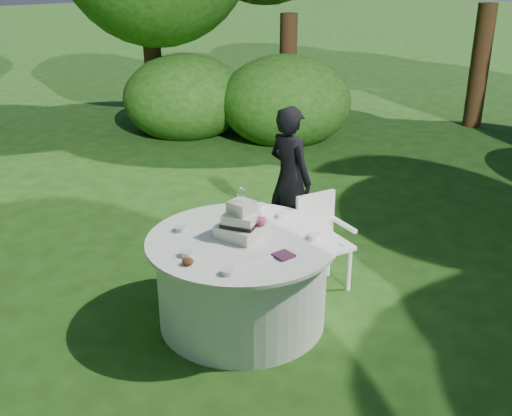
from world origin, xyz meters
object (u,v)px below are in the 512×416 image
(napkins, at_px, (284,255))
(guest, at_px, (290,179))
(chair, at_px, (321,234))
(cake, at_px, (242,223))
(table, at_px, (242,280))

(napkins, bearing_deg, guest, 47.22)
(chair, bearing_deg, napkins, -150.83)
(napkins, relative_size, cake, 0.32)
(napkins, distance_m, chair, 1.06)
(guest, relative_size, cake, 3.54)
(napkins, distance_m, guest, 1.77)
(napkins, xyz_separation_m, guest, (1.21, 1.30, -0.01))
(guest, xyz_separation_m, cake, (-1.23, -0.81, 0.12))
(cake, bearing_deg, chair, 0.66)
(napkins, height_order, chair, chair)
(chair, bearing_deg, guest, 68.75)
(guest, xyz_separation_m, chair, (-0.31, -0.80, -0.25))
(chair, bearing_deg, table, -177.18)
(table, relative_size, chair, 1.76)
(cake, relative_size, chair, 0.49)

